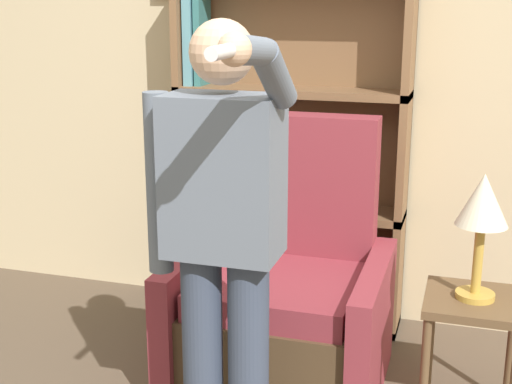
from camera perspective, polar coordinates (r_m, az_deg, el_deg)
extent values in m
cube|color=beige|center=(3.90, 6.37, 9.94)|extent=(8.00, 0.06, 2.80)
cube|color=brown|center=(4.02, -5.57, 3.77)|extent=(0.04, 0.28, 1.92)
cube|color=brown|center=(3.73, 11.72, 2.64)|extent=(0.04, 0.28, 1.92)
cube|color=brown|center=(3.96, 3.25, 3.64)|extent=(1.24, 0.01, 1.92)
cube|color=brown|center=(4.13, 2.59, -9.59)|extent=(1.24, 0.28, 0.04)
cube|color=brown|center=(3.91, 2.70, -1.32)|extent=(1.24, 0.28, 0.04)
cube|color=brown|center=(3.78, 2.82, 8.01)|extent=(1.24, 0.28, 0.04)
cube|color=#1E47B2|center=(4.18, -4.76, -4.85)|extent=(0.03, 0.20, 0.57)
cube|color=white|center=(4.17, -4.17, -5.35)|extent=(0.05, 0.21, 0.50)
cube|color=orange|center=(4.15, -3.41, -5.32)|extent=(0.05, 0.23, 0.52)
cube|color=#238438|center=(4.01, -4.80, 3.41)|extent=(0.06, 0.18, 0.55)
cube|color=#5B99A8|center=(3.98, -3.94, 3.30)|extent=(0.05, 0.23, 0.55)
cube|color=purple|center=(3.97, -3.28, 3.20)|extent=(0.03, 0.16, 0.54)
cube|color=#5B99A8|center=(3.93, -5.05, 12.50)|extent=(0.05, 0.20, 0.54)
cube|color=#337070|center=(3.91, -4.33, 12.67)|extent=(0.04, 0.18, 0.57)
cube|color=#4C3823|center=(3.38, 1.95, -11.88)|extent=(0.74, 0.77, 0.43)
cube|color=maroon|center=(3.23, 1.81, -7.85)|extent=(0.70, 0.65, 0.12)
cube|color=maroon|center=(3.50, 3.51, -1.99)|extent=(0.74, 0.16, 1.01)
cube|color=maroon|center=(3.46, -4.86, -9.44)|extent=(0.10, 0.85, 0.63)
cube|color=maroon|center=(3.26, 9.24, -11.17)|extent=(0.10, 0.85, 0.63)
cylinder|color=#384256|center=(2.74, -4.26, -13.47)|extent=(0.15, 0.15, 0.88)
cylinder|color=#384256|center=(2.68, -0.60, -14.05)|extent=(0.15, 0.15, 0.88)
cube|color=slate|center=(2.44, -2.64, 1.23)|extent=(0.40, 0.24, 0.56)
sphere|color=#DBAD89|center=(2.38, -2.77, 11.12)|extent=(0.22, 0.22, 0.22)
cylinder|color=slate|center=(2.54, -7.80, 0.64)|extent=(0.09, 0.09, 0.65)
cylinder|color=slate|center=(2.21, 1.47, 9.30)|extent=(0.09, 0.28, 0.23)
cylinder|color=slate|center=(1.97, -0.48, 11.26)|extent=(0.08, 0.27, 0.10)
sphere|color=#DBAD89|center=(1.84, -1.72, 11.34)|extent=(0.09, 0.09, 0.09)
cylinder|color=white|center=(1.75, -2.74, 11.13)|extent=(0.04, 0.15, 0.04)
cube|color=brown|center=(3.11, 17.06, -8.41)|extent=(0.40, 0.40, 0.04)
cylinder|color=brown|center=(3.08, 13.30, -14.19)|extent=(0.04, 0.04, 0.52)
cylinder|color=brown|center=(3.38, 13.75, -11.39)|extent=(0.04, 0.04, 0.52)
cylinder|color=brown|center=(3.39, 19.70, -11.83)|extent=(0.04, 0.04, 0.52)
cylinder|color=gold|center=(3.10, 17.11, -7.89)|extent=(0.16, 0.16, 0.02)
cylinder|color=gold|center=(3.04, 17.34, -5.15)|extent=(0.04, 0.04, 0.29)
cone|color=beige|center=(2.97, 17.72, -0.58)|extent=(0.21, 0.21, 0.21)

